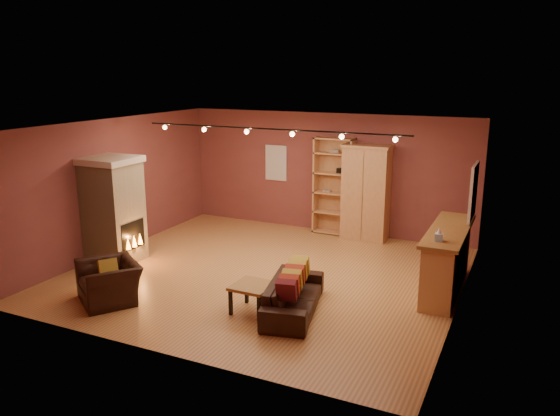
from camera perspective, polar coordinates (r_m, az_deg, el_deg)
The scene contains 16 objects.
floor at distance 10.40m, azimuth -1.58°, elevation -6.92°, with size 7.00×7.00×0.00m, color #9E6B38.
ceiling at distance 9.75m, azimuth -1.69°, elevation 8.62°, with size 7.00×7.00×0.00m, color brown.
back_wall at distance 12.90m, azimuth 4.86°, elevation 3.68°, with size 7.00×0.02×2.80m, color brown.
left_wall at distance 11.93m, azimuth -16.84°, elevation 2.25°, with size 0.02×6.50×2.80m, color brown.
right_wall at distance 9.02m, azimuth 18.68°, elevation -1.66°, with size 0.02×6.50×2.80m, color brown.
fireplace at distance 11.27m, azimuth -16.99°, elevation -0.22°, with size 1.01×0.98×2.12m.
back_window at distance 13.35m, azimuth -0.41°, elevation 4.74°, with size 0.56×0.04×0.86m, color silver.
bookcase at distance 12.76m, azimuth 5.72°, elevation 2.39°, with size 0.93×0.36×2.26m.
armoire at distance 12.39m, azimuth 8.97°, elevation 1.63°, with size 1.06×0.61×2.16m.
bar_counter at distance 9.90m, azimuth 17.02°, elevation -5.16°, with size 0.63×2.35×1.12m.
tissue_box at distance 8.98m, azimuth 16.27°, elevation -2.76°, with size 0.14×0.14×0.23m.
right_window at distance 10.32m, azimuth 19.56°, elevation 1.65°, with size 0.05×0.90×1.00m, color silver.
loveseat at distance 8.74m, azimuth 1.43°, elevation -8.47°, with size 0.91×1.90×0.76m.
armchair at distance 9.53m, azimuth -17.45°, elevation -6.72°, with size 1.23×1.14×0.90m.
coffee_table at distance 8.73m, azimuth -2.90°, elevation -8.40°, with size 0.62×0.62×0.46m.
track_rail at distance 9.94m, azimuth -1.16°, elevation 8.07°, with size 5.20×0.09×0.13m.
Camera 1 is at (4.36, -8.66, 3.75)m, focal length 35.00 mm.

